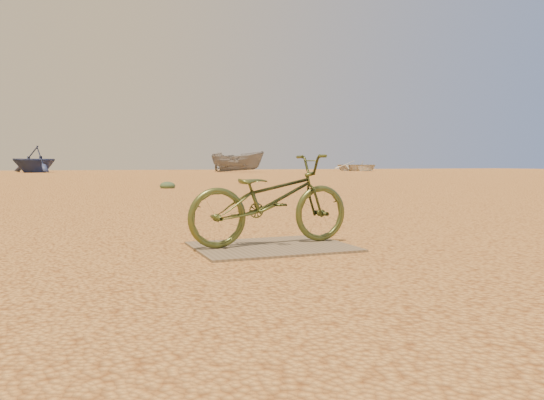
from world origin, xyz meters
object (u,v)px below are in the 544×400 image
object	(u,v)px
boat_far_left	(35,159)
boat_mid_right	(238,162)
plywood_board	(272,247)
boat_far_right	(358,166)
bicycle	(271,199)

from	to	relation	value
boat_far_left	boat_mid_right	xyz separation A→B (m)	(16.93, -4.07, -0.22)
boat_far_left	boat_mid_right	bearing A→B (deg)	32.01
boat_far_left	boat_mid_right	world-z (taller)	boat_far_left
plywood_board	boat_far_right	size ratio (longest dim) A/B	0.29
plywood_board	boat_mid_right	world-z (taller)	boat_mid_right
bicycle	boat_mid_right	bearing A→B (deg)	-21.39
boat_far_right	plywood_board	bearing A→B (deg)	-132.80
boat_far_right	boat_mid_right	bearing A→B (deg)	177.53
bicycle	boat_mid_right	world-z (taller)	boat_mid_right
boat_far_left	boat_far_right	world-z (taller)	boat_far_left
bicycle	boat_far_left	world-z (taller)	boat_far_left
plywood_board	bicycle	distance (m)	0.46
boat_mid_right	boat_far_right	distance (m)	13.88
bicycle	boat_far_right	bearing A→B (deg)	-35.71
boat_mid_right	boat_far_right	world-z (taller)	boat_mid_right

